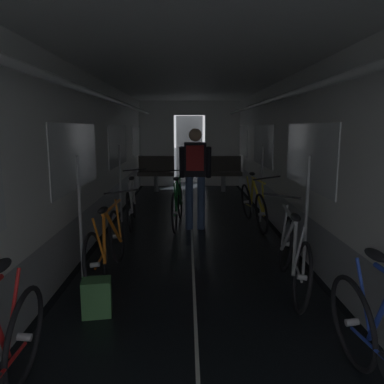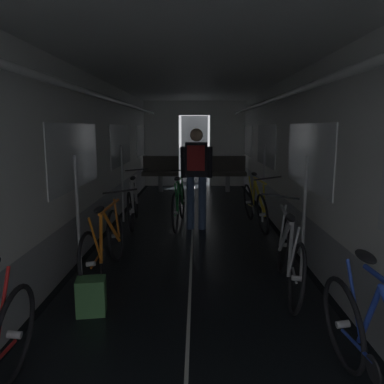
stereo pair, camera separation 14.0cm
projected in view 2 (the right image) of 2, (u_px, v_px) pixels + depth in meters
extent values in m
cube|color=black|center=(95.00, 245.00, 5.52)|extent=(0.08, 11.50, 0.01)
cube|color=black|center=(289.00, 246.00, 5.49)|extent=(0.08, 11.50, 0.01)
cube|color=beige|center=(192.00, 246.00, 5.51)|extent=(0.03, 11.27, 0.00)
cube|color=#9EA0A5|center=(87.00, 226.00, 5.48)|extent=(0.12, 11.50, 0.60)
cube|color=white|center=(83.00, 140.00, 5.27)|extent=(0.12, 11.50, 1.85)
cube|color=white|center=(76.00, 156.00, 4.73)|extent=(0.02, 1.90, 0.80)
cube|color=white|center=(121.00, 145.00, 7.57)|extent=(0.02, 1.90, 0.80)
cube|color=white|center=(142.00, 140.00, 10.40)|extent=(0.02, 1.90, 0.80)
cube|color=yellow|center=(89.00, 153.00, 5.34)|extent=(0.01, 0.20, 0.28)
cylinder|color=white|center=(106.00, 98.00, 5.17)|extent=(0.07, 11.04, 0.07)
cylinder|color=#B7BABF|center=(78.00, 218.00, 4.27)|extent=(0.04, 0.04, 1.40)
cylinder|color=#B7BABF|center=(123.00, 184.00, 6.83)|extent=(0.04, 0.04, 1.40)
cube|color=#9EA0A5|center=(297.00, 226.00, 5.44)|extent=(0.12, 11.50, 0.60)
cube|color=white|center=(301.00, 140.00, 5.23)|extent=(0.12, 11.50, 1.85)
cube|color=white|center=(308.00, 156.00, 4.70)|extent=(0.02, 1.90, 0.80)
cube|color=white|center=(266.00, 145.00, 7.53)|extent=(0.02, 1.90, 0.80)
cube|color=white|center=(247.00, 140.00, 10.36)|extent=(0.02, 1.90, 0.80)
cube|color=yellow|center=(306.00, 156.00, 4.78)|extent=(0.01, 0.20, 0.28)
cylinder|color=white|center=(278.00, 98.00, 5.14)|extent=(0.07, 11.04, 0.07)
cylinder|color=#B7BABF|center=(304.00, 218.00, 4.24)|extent=(0.04, 0.04, 1.40)
cylinder|color=#B7BABF|center=(264.00, 184.00, 6.80)|extent=(0.04, 0.04, 1.40)
cube|color=white|center=(162.00, 144.00, 11.04)|extent=(1.00, 0.12, 2.45)
cube|color=white|center=(227.00, 144.00, 11.02)|extent=(1.00, 0.12, 2.45)
cube|color=white|center=(194.00, 108.00, 10.86)|extent=(0.90, 0.12, 0.40)
cube|color=#4C4F54|center=(195.00, 150.00, 11.75)|extent=(0.81, 0.04, 2.05)
cube|color=silver|center=(192.00, 66.00, 5.09)|extent=(3.14, 11.62, 0.12)
cylinder|color=gray|center=(161.00, 183.00, 10.16)|extent=(0.12, 0.12, 0.44)
cube|color=#47423D|center=(160.00, 173.00, 10.12)|extent=(0.96, 0.44, 0.10)
cube|color=#47423D|center=(161.00, 163.00, 10.26)|extent=(0.96, 0.08, 0.40)
torus|color=gray|center=(145.00, 156.00, 10.26)|extent=(0.14, 0.14, 0.02)
cylinder|color=gray|center=(228.00, 184.00, 10.14)|extent=(0.12, 0.12, 0.44)
cube|color=#47423D|center=(228.00, 173.00, 10.10)|extent=(0.96, 0.44, 0.10)
cube|color=#47423D|center=(227.00, 163.00, 10.24)|extent=(0.96, 0.08, 0.40)
torus|color=gray|center=(212.00, 156.00, 10.24)|extent=(0.14, 0.14, 0.02)
torus|color=black|center=(14.00, 335.00, 2.54)|extent=(0.14, 0.67, 0.67)
cylinder|color=#B2B2B7|center=(14.00, 335.00, 2.54)|extent=(0.10, 0.05, 0.06)
cylinder|color=red|center=(3.00, 306.00, 2.43)|extent=(0.07, 0.17, 0.49)
cylinder|color=red|center=(0.00, 358.00, 2.32)|extent=(0.05, 0.45, 0.07)
torus|color=black|center=(248.00, 202.00, 7.04)|extent=(0.17, 0.68, 0.67)
cylinder|color=#B2B2B7|center=(248.00, 202.00, 7.04)|extent=(0.10, 0.06, 0.06)
torus|color=black|center=(262.00, 214.00, 6.04)|extent=(0.17, 0.68, 0.67)
cylinder|color=#B2B2B7|center=(262.00, 214.00, 6.04)|extent=(0.10, 0.06, 0.06)
cylinder|color=yellow|center=(260.00, 197.00, 6.31)|extent=(0.15, 0.54, 0.56)
cylinder|color=yellow|center=(254.00, 193.00, 6.72)|extent=(0.08, 0.35, 0.55)
cylinder|color=yellow|center=(260.00, 180.00, 6.43)|extent=(0.11, 0.82, 0.04)
cylinder|color=yellow|center=(251.00, 190.00, 6.94)|extent=(0.09, 0.16, 0.49)
cylinder|color=yellow|center=(251.00, 206.00, 6.83)|extent=(0.06, 0.45, 0.07)
cylinder|color=yellow|center=(264.00, 199.00, 6.03)|extent=(0.08, 0.09, 0.49)
cylinder|color=black|center=(254.00, 210.00, 6.61)|extent=(0.05, 0.17, 0.17)
ellipsoid|color=black|center=(254.00, 174.00, 6.84)|extent=(0.12, 0.25, 0.07)
cylinder|color=black|center=(268.00, 178.00, 5.96)|extent=(0.44, 0.06, 0.08)
torus|color=black|center=(297.00, 278.00, 3.49)|extent=(0.18, 0.68, 0.67)
cylinder|color=#B2B2B7|center=(297.00, 278.00, 3.49)|extent=(0.10, 0.06, 0.06)
torus|color=black|center=(284.00, 245.00, 4.48)|extent=(0.18, 0.68, 0.67)
cylinder|color=#B2B2B7|center=(284.00, 245.00, 4.48)|extent=(0.10, 0.06, 0.06)
cylinder|color=#ADAFB5|center=(286.00, 234.00, 4.14)|extent=(0.05, 0.55, 0.56)
cylinder|color=#ADAFB5|center=(291.00, 246.00, 3.74)|extent=(0.13, 0.34, 0.55)
cylinder|color=#ADAFB5|center=(286.00, 214.00, 3.95)|extent=(0.13, 0.82, 0.04)
cylinder|color=#ADAFB5|center=(294.00, 251.00, 3.52)|extent=(0.07, 0.17, 0.49)
cylinder|color=#ADAFB5|center=(293.00, 272.00, 3.71)|extent=(0.08, 0.45, 0.07)
cylinder|color=#ADAFB5|center=(283.00, 226.00, 4.42)|extent=(0.09, 0.08, 0.49)
cylinder|color=black|center=(291.00, 265.00, 3.93)|extent=(0.05, 0.17, 0.17)
ellipsoid|color=black|center=(291.00, 218.00, 3.52)|extent=(0.12, 0.25, 0.07)
cylinder|color=black|center=(280.00, 196.00, 4.38)|extent=(0.44, 0.07, 0.07)
torus|color=black|center=(91.00, 264.00, 3.86)|extent=(0.15, 0.67, 0.67)
cylinder|color=#B2B2B7|center=(91.00, 264.00, 3.86)|extent=(0.10, 0.05, 0.06)
torus|color=black|center=(115.00, 236.00, 4.86)|extent=(0.15, 0.67, 0.67)
cylinder|color=#B2B2B7|center=(115.00, 236.00, 4.86)|extent=(0.10, 0.05, 0.06)
cylinder|color=orange|center=(111.00, 225.00, 4.51)|extent=(0.13, 0.54, 0.56)
cylinder|color=orange|center=(101.00, 235.00, 4.11)|extent=(0.10, 0.34, 0.55)
cylinder|color=orange|center=(109.00, 207.00, 4.31)|extent=(0.07, 0.82, 0.04)
cylinder|color=orange|center=(95.00, 239.00, 3.88)|extent=(0.09, 0.16, 0.49)
cylinder|color=orange|center=(97.00, 258.00, 4.08)|extent=(0.04, 0.45, 0.07)
cylinder|color=orange|center=(117.00, 218.00, 4.79)|extent=(0.09, 0.09, 0.49)
cylinder|color=black|center=(103.00, 254.00, 4.31)|extent=(0.04, 0.17, 0.17)
ellipsoid|color=black|center=(99.00, 210.00, 3.88)|extent=(0.11, 0.24, 0.07)
cylinder|color=black|center=(120.00, 191.00, 4.75)|extent=(0.44, 0.04, 0.08)
torus|color=black|center=(343.00, 324.00, 2.67)|extent=(0.14, 0.67, 0.67)
cylinder|color=#B2B2B7|center=(343.00, 324.00, 2.67)|extent=(0.10, 0.05, 0.06)
cylinder|color=#2342B7|center=(369.00, 316.00, 2.35)|extent=(0.09, 0.34, 0.55)
cylinder|color=#2342B7|center=(354.00, 296.00, 2.56)|extent=(0.08, 0.16, 0.49)
cylinder|color=#2342B7|center=(357.00, 345.00, 2.46)|extent=(0.04, 0.45, 0.07)
cylinder|color=black|center=(374.00, 370.00, 2.24)|extent=(0.04, 0.17, 0.17)
ellipsoid|color=black|center=(366.00, 256.00, 2.47)|extent=(0.11, 0.24, 0.07)
torus|color=black|center=(130.00, 212.00, 6.22)|extent=(0.15, 0.68, 0.67)
cylinder|color=#B2B2B7|center=(130.00, 212.00, 6.22)|extent=(0.10, 0.06, 0.06)
torus|color=black|center=(135.00, 200.00, 7.22)|extent=(0.15, 0.68, 0.67)
cylinder|color=#B2B2B7|center=(135.00, 200.00, 7.22)|extent=(0.10, 0.06, 0.06)
cylinder|color=silver|center=(134.00, 192.00, 6.88)|extent=(0.05, 0.54, 0.56)
cylinder|color=silver|center=(133.00, 196.00, 6.47)|extent=(0.10, 0.34, 0.55)
cylinder|color=silver|center=(135.00, 178.00, 6.68)|extent=(0.11, 0.82, 0.04)
cylinder|color=silver|center=(132.00, 197.00, 6.25)|extent=(0.05, 0.17, 0.49)
cylinder|color=silver|center=(132.00, 210.00, 6.45)|extent=(0.07, 0.45, 0.07)
cylinder|color=silver|center=(136.00, 188.00, 7.15)|extent=(0.07, 0.09, 0.49)
cylinder|color=black|center=(133.00, 209.00, 6.67)|extent=(0.04, 0.17, 0.17)
ellipsoid|color=black|center=(133.00, 178.00, 6.25)|extent=(0.11, 0.25, 0.07)
cylinder|color=black|center=(137.00, 170.00, 7.12)|extent=(0.44, 0.06, 0.06)
cylinder|color=#384C75|center=(190.00, 203.00, 6.38)|extent=(0.13, 0.13, 0.90)
cylinder|color=#384C75|center=(202.00, 203.00, 6.37)|extent=(0.13, 0.13, 0.90)
cube|color=black|center=(196.00, 159.00, 6.25)|extent=(0.37, 0.23, 0.56)
cylinder|color=black|center=(183.00, 162.00, 6.29)|extent=(0.10, 0.20, 0.53)
cylinder|color=black|center=(210.00, 162.00, 6.27)|extent=(0.10, 0.20, 0.53)
sphere|color=tan|center=(196.00, 135.00, 6.18)|extent=(0.21, 0.21, 0.21)
cube|color=maroon|center=(196.00, 158.00, 6.08)|extent=(0.29, 0.17, 0.40)
torus|color=black|center=(175.00, 213.00, 6.14)|extent=(0.11, 0.67, 0.67)
cylinder|color=#B2B2B7|center=(175.00, 213.00, 6.14)|extent=(0.10, 0.06, 0.05)
torus|color=black|center=(182.00, 201.00, 7.14)|extent=(0.11, 0.67, 0.67)
cylinder|color=#B2B2B7|center=(182.00, 201.00, 7.14)|extent=(0.10, 0.06, 0.05)
cylinder|color=#1E8438|center=(180.00, 192.00, 6.80)|extent=(0.10, 0.54, 0.56)
cylinder|color=#1E8438|center=(178.00, 196.00, 6.39)|extent=(0.04, 0.34, 0.55)
cylinder|color=#1E8438|center=(180.00, 179.00, 6.60)|extent=(0.09, 0.82, 0.04)
cylinder|color=#1E8438|center=(176.00, 197.00, 6.17)|extent=(0.05, 0.16, 0.49)
cylinder|color=#1E8438|center=(177.00, 211.00, 6.37)|extent=(0.05, 0.45, 0.07)
cylinder|color=#1E8438|center=(182.00, 188.00, 7.07)|extent=(0.04, 0.09, 0.49)
cylinder|color=black|center=(178.00, 210.00, 6.59)|extent=(0.03, 0.17, 0.17)
ellipsoid|color=black|center=(177.00, 179.00, 6.17)|extent=(0.11, 0.25, 0.06)
cylinder|color=black|center=(183.00, 170.00, 7.03)|extent=(0.44, 0.05, 0.04)
cube|color=#3D703D|center=(91.00, 296.00, 3.49)|extent=(0.29, 0.24, 0.34)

